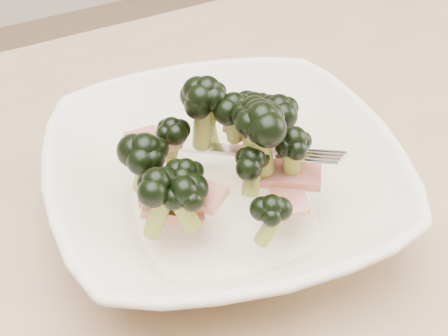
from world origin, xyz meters
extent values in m
cube|color=tan|center=(0.00, 0.00, 0.73)|extent=(1.20, 0.80, 0.04)
cylinder|color=tan|center=(0.55, 0.35, 0.35)|extent=(0.06, 0.06, 0.71)
imported|color=white|center=(0.11, 0.04, 0.78)|extent=(0.32, 0.32, 0.07)
cylinder|color=olive|center=(0.17, 0.06, 0.80)|extent=(0.02, 0.02, 0.04)
ellipsoid|color=black|center=(0.17, 0.06, 0.83)|extent=(0.04, 0.04, 0.03)
cylinder|color=olive|center=(0.15, 0.01, 0.81)|extent=(0.02, 0.02, 0.04)
ellipsoid|color=black|center=(0.15, 0.01, 0.84)|extent=(0.03, 0.03, 0.03)
cylinder|color=olive|center=(0.07, 0.01, 0.80)|extent=(0.02, 0.02, 0.03)
ellipsoid|color=black|center=(0.07, 0.01, 0.82)|extent=(0.04, 0.04, 0.03)
cylinder|color=olive|center=(0.14, 0.04, 0.82)|extent=(0.02, 0.02, 0.04)
ellipsoid|color=black|center=(0.14, 0.04, 0.85)|extent=(0.04, 0.04, 0.03)
cylinder|color=olive|center=(0.13, 0.11, 0.80)|extent=(0.01, 0.02, 0.04)
ellipsoid|color=black|center=(0.13, 0.11, 0.82)|extent=(0.03, 0.03, 0.02)
cylinder|color=olive|center=(0.06, 0.07, 0.80)|extent=(0.03, 0.02, 0.04)
ellipsoid|color=black|center=(0.06, 0.07, 0.82)|extent=(0.04, 0.04, 0.03)
cylinder|color=olive|center=(0.09, 0.09, 0.80)|extent=(0.02, 0.02, 0.03)
ellipsoid|color=black|center=(0.09, 0.09, 0.82)|extent=(0.03, 0.03, 0.02)
cylinder|color=olive|center=(0.13, 0.02, 0.83)|extent=(0.03, 0.02, 0.05)
ellipsoid|color=black|center=(0.13, 0.02, 0.86)|extent=(0.04, 0.04, 0.03)
cylinder|color=olive|center=(0.12, 0.01, 0.81)|extent=(0.02, 0.02, 0.03)
ellipsoid|color=black|center=(0.12, 0.01, 0.83)|extent=(0.03, 0.03, 0.03)
cylinder|color=olive|center=(0.05, 0.03, 0.80)|extent=(0.03, 0.02, 0.05)
ellipsoid|color=black|center=(0.05, 0.03, 0.83)|extent=(0.03, 0.03, 0.03)
cylinder|color=olive|center=(0.12, 0.08, 0.81)|extent=(0.02, 0.03, 0.05)
ellipsoid|color=black|center=(0.12, 0.08, 0.84)|extent=(0.04, 0.04, 0.03)
cylinder|color=olive|center=(0.08, 0.03, 0.81)|extent=(0.01, 0.01, 0.03)
ellipsoid|color=black|center=(0.08, 0.03, 0.82)|extent=(0.03, 0.03, 0.02)
cylinder|color=olive|center=(0.12, -0.02, 0.79)|extent=(0.02, 0.02, 0.04)
ellipsoid|color=black|center=(0.12, -0.02, 0.81)|extent=(0.03, 0.03, 0.02)
cylinder|color=olive|center=(0.13, 0.07, 0.82)|extent=(0.02, 0.02, 0.03)
ellipsoid|color=black|center=(0.13, 0.07, 0.84)|extent=(0.03, 0.03, 0.03)
cylinder|color=olive|center=(0.16, 0.08, 0.80)|extent=(0.02, 0.02, 0.04)
ellipsoid|color=black|center=(0.16, 0.08, 0.82)|extent=(0.04, 0.04, 0.03)
cylinder|color=olive|center=(0.12, 0.08, 0.82)|extent=(0.02, 0.02, 0.05)
ellipsoid|color=black|center=(0.12, 0.08, 0.85)|extent=(0.04, 0.04, 0.03)
cube|color=maroon|center=(0.15, 0.02, 0.80)|extent=(0.06, 0.06, 0.01)
cube|color=maroon|center=(0.08, 0.03, 0.80)|extent=(0.04, 0.05, 0.01)
cube|color=maroon|center=(0.08, 0.10, 0.81)|extent=(0.04, 0.04, 0.02)
cube|color=maroon|center=(0.08, 0.04, 0.79)|extent=(0.03, 0.05, 0.03)
cube|color=maroon|center=(0.14, 0.00, 0.80)|extent=(0.04, 0.05, 0.02)
cube|color=maroon|center=(0.15, 0.06, 0.81)|extent=(0.03, 0.06, 0.03)
cube|color=maroon|center=(0.07, 0.03, 0.79)|extent=(0.06, 0.05, 0.02)
cube|color=maroon|center=(0.07, 0.05, 0.79)|extent=(0.06, 0.05, 0.01)
camera|label=1|loc=(-0.06, -0.28, 1.11)|focal=50.00mm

